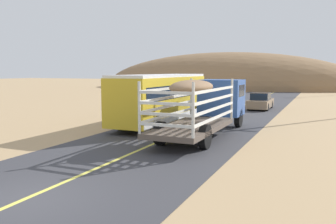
# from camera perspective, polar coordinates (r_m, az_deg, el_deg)

# --- Properties ---
(ground_plane) EXTENTS (240.00, 240.00, 0.00)m
(ground_plane) POSITION_cam_1_polar(r_m,az_deg,el_deg) (10.55, -22.33, -13.08)
(ground_plane) COLOR tan
(road_surface) EXTENTS (8.00, 120.00, 0.02)m
(road_surface) POSITION_cam_1_polar(r_m,az_deg,el_deg) (10.54, -22.33, -13.03)
(road_surface) COLOR #38383D
(road_surface) RESTS_ON ground
(road_centre_line) EXTENTS (0.16, 117.60, 0.00)m
(road_centre_line) POSITION_cam_1_polar(r_m,az_deg,el_deg) (10.54, -22.33, -12.97)
(road_centre_line) COLOR #D8CC4C
(road_centre_line) RESTS_ON road_surface
(livestock_truck) EXTENTS (2.53, 9.70, 3.02)m
(livestock_truck) POSITION_cam_1_polar(r_m,az_deg,el_deg) (20.17, 7.03, 1.86)
(livestock_truck) COLOR #3359A5
(livestock_truck) RESTS_ON road_surface
(bus) EXTENTS (2.54, 10.00, 3.21)m
(bus) POSITION_cam_1_polar(r_m,az_deg,el_deg) (22.95, -1.02, 2.38)
(bus) COLOR gold
(bus) RESTS_ON road_surface
(car_far) EXTENTS (1.80, 4.40, 1.46)m
(car_far) POSITION_cam_1_polar(r_m,az_deg,el_deg) (33.01, 14.71, 1.65)
(car_far) COLOR #8C7259
(car_far) RESTS_ON road_surface
(boulder_near_shoulder) EXTENTS (0.99, 1.03, 0.63)m
(boulder_near_shoulder) POSITION_cam_1_polar(r_m,az_deg,el_deg) (27.70, -7.63, 0.09)
(boulder_near_shoulder) COLOR gray
(boulder_near_shoulder) RESTS_ON ground
(distant_hill) EXTENTS (53.35, 24.95, 14.25)m
(distant_hill) POSITION_cam_1_polar(r_m,az_deg,el_deg) (72.36, 9.19, 3.87)
(distant_hill) COLOR olive
(distant_hill) RESTS_ON ground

